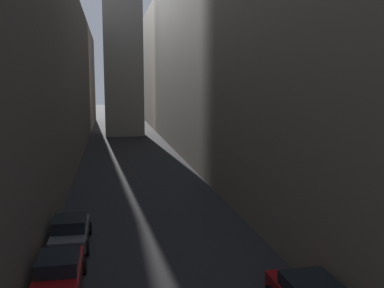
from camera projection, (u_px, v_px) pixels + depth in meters
ground_plane at (133, 161)px, 45.68m from camera, size 264.00×264.00×0.00m
building_block_left at (15, 75)px, 44.15m from camera, size 12.70×108.00×18.12m
building_block_right at (242, 56)px, 48.43m from camera, size 14.42×108.00×22.80m
parked_car_left_third at (59, 273)px, 16.66m from camera, size 1.90×4.38×1.55m
parked_car_left_far at (70, 231)px, 21.52m from camera, size 1.94×4.39×1.51m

